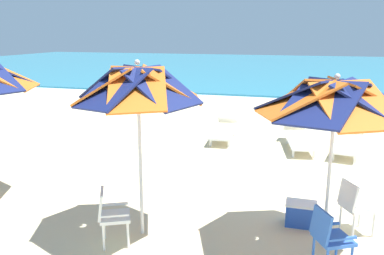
% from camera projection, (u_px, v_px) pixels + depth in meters
% --- Properties ---
extents(ground_plane, '(80.00, 80.00, 0.00)m').
position_uv_depth(ground_plane, '(378.00, 192.00, 8.03)').
color(ground_plane, beige).
extents(sea, '(80.00, 36.00, 0.10)m').
position_uv_depth(sea, '(327.00, 68.00, 35.43)').
color(sea, teal).
rests_on(sea, ground).
extents(surf_foam, '(80.00, 0.70, 0.01)m').
position_uv_depth(surf_foam, '(341.00, 102.00, 18.36)').
color(surf_foam, white).
rests_on(surf_foam, ground).
extents(beach_umbrella_0, '(2.24, 2.24, 2.58)m').
position_uv_depth(beach_umbrella_0, '(335.00, 100.00, 5.48)').
color(beach_umbrella_0, silver).
rests_on(beach_umbrella_0, ground).
extents(plastic_chair_0, '(0.62, 0.60, 0.87)m').
position_uv_depth(plastic_chair_0, '(355.00, 204.00, 6.28)').
color(plastic_chair_0, white).
rests_on(plastic_chair_0, ground).
extents(plastic_chair_1, '(0.62, 0.60, 0.87)m').
position_uv_depth(plastic_chair_1, '(329.00, 236.00, 5.31)').
color(plastic_chair_1, blue).
rests_on(plastic_chair_1, ground).
extents(beach_umbrella_1, '(1.99, 1.99, 2.74)m').
position_uv_depth(beach_umbrella_1, '(138.00, 87.00, 5.85)').
color(beach_umbrella_1, silver).
rests_on(beach_umbrella_1, ground).
extents(plastic_chair_2, '(0.61, 0.59, 0.87)m').
position_uv_depth(plastic_chair_2, '(110.00, 213.00, 5.96)').
color(plastic_chair_2, white).
rests_on(plastic_chair_2, ground).
extents(sun_lounger_1, '(1.00, 2.22, 0.62)m').
position_uv_depth(sun_lounger_1, '(348.00, 143.00, 10.59)').
color(sun_lounger_1, white).
rests_on(sun_lounger_1, ground).
extents(sun_lounger_2, '(0.99, 2.22, 0.62)m').
position_uv_depth(sun_lounger_2, '(299.00, 138.00, 11.00)').
color(sun_lounger_2, white).
rests_on(sun_lounger_2, ground).
extents(sun_lounger_3, '(0.79, 2.19, 0.62)m').
position_uv_depth(sun_lounger_3, '(224.00, 130.00, 11.96)').
color(sun_lounger_3, white).
rests_on(sun_lounger_3, ground).
extents(cooler_box, '(0.50, 0.34, 0.40)m').
position_uv_depth(cooler_box, '(301.00, 214.00, 6.62)').
color(cooler_box, blue).
rests_on(cooler_box, ground).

